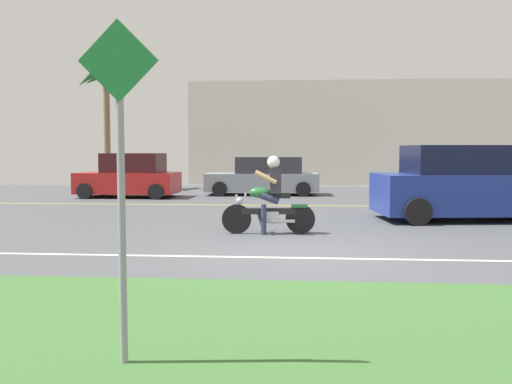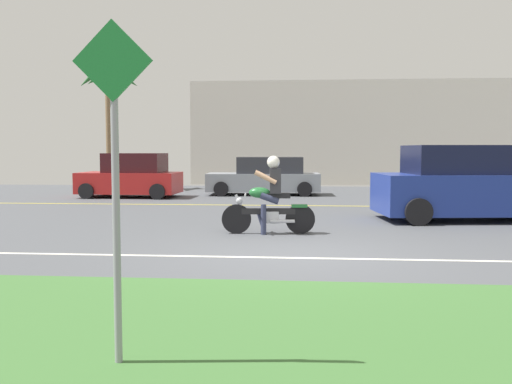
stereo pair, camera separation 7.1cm
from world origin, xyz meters
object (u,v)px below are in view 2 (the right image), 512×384
object	(u,v)px
parked_car_1	(265,177)
street_sign	(115,161)
suv_nearby	(474,184)
parked_car_0	(131,177)
palm_tree_0	(108,84)
motorcyclist	(269,201)

from	to	relation	value
parked_car_1	street_sign	world-z (taller)	street_sign
suv_nearby	parked_car_0	world-z (taller)	suv_nearby
suv_nearby	palm_tree_0	world-z (taller)	palm_tree_0
suv_nearby	palm_tree_0	size ratio (longest dim) A/B	0.88
parked_car_1	palm_tree_0	distance (m)	8.61
parked_car_0	street_sign	world-z (taller)	street_sign
motorcyclist	parked_car_0	world-z (taller)	parked_car_0
motorcyclist	palm_tree_0	size ratio (longest dim) A/B	0.34
parked_car_0	parked_car_1	bearing A→B (deg)	17.58
motorcyclist	street_sign	world-z (taller)	street_sign
street_sign	suv_nearby	bearing A→B (deg)	61.02
street_sign	motorcyclist	bearing A→B (deg)	84.47
suv_nearby	palm_tree_0	bearing A→B (deg)	141.69
motorcyclist	palm_tree_0	world-z (taller)	palm_tree_0
suv_nearby	street_sign	xyz separation A→B (m)	(-5.65, -10.20, 0.75)
parked_car_0	parked_car_1	world-z (taller)	parked_car_0
palm_tree_0	street_sign	distance (m)	21.85
parked_car_1	palm_tree_0	xyz separation A→B (m)	(-7.16, 2.64, 3.98)
motorcyclist	street_sign	distance (m)	7.54
suv_nearby	parked_car_1	size ratio (longest dim) A/B	1.12
palm_tree_0	street_sign	xyz separation A→B (m)	(7.25, -20.39, -3.01)
parked_car_1	palm_tree_0	world-z (taller)	palm_tree_0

